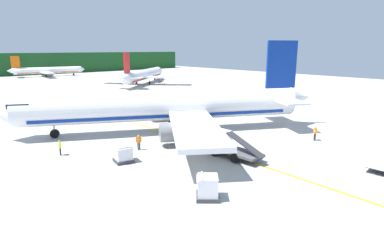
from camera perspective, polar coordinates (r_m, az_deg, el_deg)
airliner_foreground at (r=40.62m, az=-4.39°, el=2.52°), size 38.14×32.29×11.90m
airliner_mid_apron at (r=98.08m, az=-8.97°, el=8.24°), size 28.64×24.55×9.78m
airliner_far_taxiway at (r=136.33m, az=-25.17°, el=8.29°), size 28.27×23.47×8.09m
service_truck_fuel at (r=32.04m, az=6.40°, el=-4.49°), size 2.66×6.39×2.59m
cargo_container_near at (r=23.15m, az=2.85°, el=-12.34°), size 2.36×2.36×1.86m
cargo_container_mid at (r=30.81m, az=-12.61°, el=-6.08°), size 1.94×1.94×1.83m
crew_marshaller at (r=34.00m, az=-9.84°, el=-3.85°), size 0.61×0.33×1.72m
crew_loader_left at (r=39.76m, az=21.85°, el=-2.12°), size 0.43×0.55×1.74m
crew_loader_right at (r=34.70m, az=-23.27°, el=-4.53°), size 0.31×0.62×1.61m
apron_guide_line at (r=37.25m, az=-1.06°, el=-3.78°), size 0.30×60.00×0.01m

